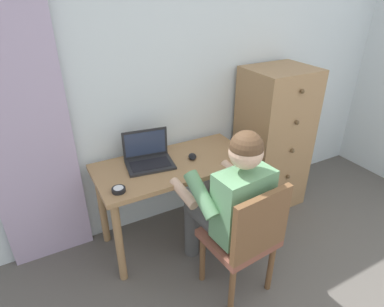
{
  "coord_description": "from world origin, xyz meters",
  "views": [
    {
      "loc": [
        -1.11,
        -0.08,
        1.92
      ],
      "look_at": [
        -0.13,
        1.75,
        0.81
      ],
      "focal_mm": 30.35,
      "sensor_mm": 36.0,
      "label": 1
    }
  ],
  "objects_px": {
    "desk": "(174,175)",
    "coffee_mug": "(241,153)",
    "dresser": "(273,140)",
    "computer_mouse": "(192,156)",
    "laptop": "(148,157)",
    "desk_clock": "(119,190)",
    "person_seated": "(229,199)",
    "chair": "(246,237)"
  },
  "relations": [
    {
      "from": "person_seated",
      "to": "laptop",
      "type": "bearing_deg",
      "value": 116.51
    },
    {
      "from": "desk",
      "to": "dresser",
      "type": "xyz_separation_m",
      "value": [
        1.02,
        0.06,
        0.05
      ]
    },
    {
      "from": "dresser",
      "to": "desk_clock",
      "type": "xyz_separation_m",
      "value": [
        -1.5,
        -0.23,
        0.08
      ]
    },
    {
      "from": "laptop",
      "to": "desk",
      "type": "bearing_deg",
      "value": -26.84
    },
    {
      "from": "dresser",
      "to": "coffee_mug",
      "type": "height_order",
      "value": "dresser"
    },
    {
      "from": "dresser",
      "to": "person_seated",
      "type": "bearing_deg",
      "value": -145.89
    },
    {
      "from": "laptop",
      "to": "coffee_mug",
      "type": "relative_size",
      "value": 3.1
    },
    {
      "from": "desk",
      "to": "laptop",
      "type": "relative_size",
      "value": 3.18
    },
    {
      "from": "person_seated",
      "to": "coffee_mug",
      "type": "relative_size",
      "value": 9.94
    },
    {
      "from": "person_seated",
      "to": "computer_mouse",
      "type": "xyz_separation_m",
      "value": [
        0.01,
        0.53,
        0.06
      ]
    },
    {
      "from": "desk",
      "to": "desk_clock",
      "type": "distance_m",
      "value": 0.52
    },
    {
      "from": "desk",
      "to": "computer_mouse",
      "type": "relative_size",
      "value": 11.81
    },
    {
      "from": "computer_mouse",
      "to": "laptop",
      "type": "bearing_deg",
      "value": -171.53
    },
    {
      "from": "desk",
      "to": "laptop",
      "type": "xyz_separation_m",
      "value": [
        -0.17,
        0.09,
        0.16
      ]
    },
    {
      "from": "computer_mouse",
      "to": "coffee_mug",
      "type": "xyz_separation_m",
      "value": [
        0.32,
        -0.18,
        0.03
      ]
    },
    {
      "from": "chair",
      "to": "computer_mouse",
      "type": "distance_m",
      "value": 0.75
    },
    {
      "from": "computer_mouse",
      "to": "desk_clock",
      "type": "height_order",
      "value": "computer_mouse"
    },
    {
      "from": "dresser",
      "to": "laptop",
      "type": "bearing_deg",
      "value": 178.71
    },
    {
      "from": "person_seated",
      "to": "laptop",
      "type": "xyz_separation_m",
      "value": [
        -0.31,
        0.62,
        0.09
      ]
    },
    {
      "from": "computer_mouse",
      "to": "chair",
      "type": "bearing_deg",
      "value": -65.54
    },
    {
      "from": "laptop",
      "to": "chair",
      "type": "bearing_deg",
      "value": -67.98
    },
    {
      "from": "desk",
      "to": "chair",
      "type": "xyz_separation_m",
      "value": [
        0.16,
        -0.72,
        -0.11
      ]
    },
    {
      "from": "person_seated",
      "to": "desk_clock",
      "type": "xyz_separation_m",
      "value": [
        -0.62,
        0.36,
        0.05
      ]
    },
    {
      "from": "computer_mouse",
      "to": "desk_clock",
      "type": "relative_size",
      "value": 1.11
    },
    {
      "from": "desk_clock",
      "to": "desk",
      "type": "bearing_deg",
      "value": 19.82
    },
    {
      "from": "desk",
      "to": "person_seated",
      "type": "relative_size",
      "value": 0.99
    },
    {
      "from": "computer_mouse",
      "to": "coffee_mug",
      "type": "relative_size",
      "value": 0.83
    },
    {
      "from": "desk_clock",
      "to": "chair",
      "type": "bearing_deg",
      "value": -40.7
    },
    {
      "from": "laptop",
      "to": "desk_clock",
      "type": "xyz_separation_m",
      "value": [
        -0.31,
        -0.26,
        -0.04
      ]
    },
    {
      "from": "desk",
      "to": "coffee_mug",
      "type": "distance_m",
      "value": 0.54
    },
    {
      "from": "laptop",
      "to": "person_seated",
      "type": "bearing_deg",
      "value": -63.49
    },
    {
      "from": "desk_clock",
      "to": "dresser",
      "type": "bearing_deg",
      "value": 8.77
    },
    {
      "from": "person_seated",
      "to": "computer_mouse",
      "type": "height_order",
      "value": "person_seated"
    },
    {
      "from": "dresser",
      "to": "computer_mouse",
      "type": "distance_m",
      "value": 0.87
    },
    {
      "from": "dresser",
      "to": "laptop",
      "type": "xyz_separation_m",
      "value": [
        -1.19,
        0.03,
        0.12
      ]
    },
    {
      "from": "laptop",
      "to": "coffee_mug",
      "type": "distance_m",
      "value": 0.7
    },
    {
      "from": "chair",
      "to": "person_seated",
      "type": "bearing_deg",
      "value": 94.69
    },
    {
      "from": "computer_mouse",
      "to": "desk_clock",
      "type": "distance_m",
      "value": 0.65
    },
    {
      "from": "coffee_mug",
      "to": "person_seated",
      "type": "bearing_deg",
      "value": -133.97
    },
    {
      "from": "computer_mouse",
      "to": "coffee_mug",
      "type": "bearing_deg",
      "value": -5.48
    },
    {
      "from": "computer_mouse",
      "to": "dresser",
      "type": "bearing_deg",
      "value": 28.55
    },
    {
      "from": "person_seated",
      "to": "desk_clock",
      "type": "height_order",
      "value": "person_seated"
    }
  ]
}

